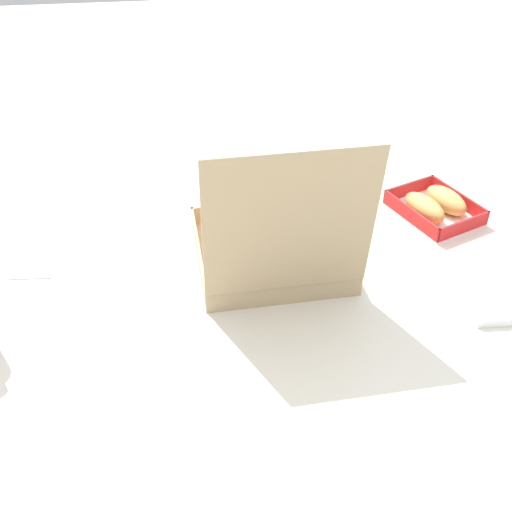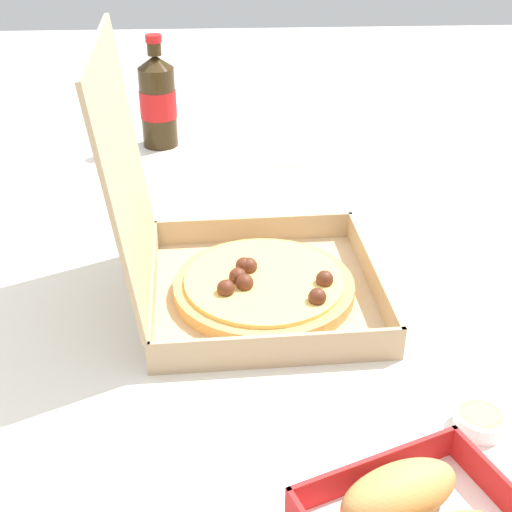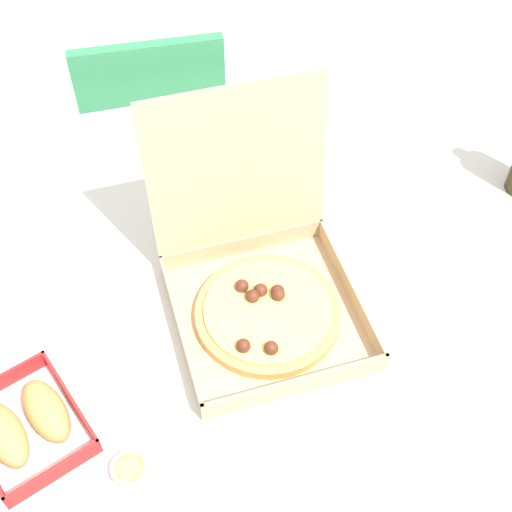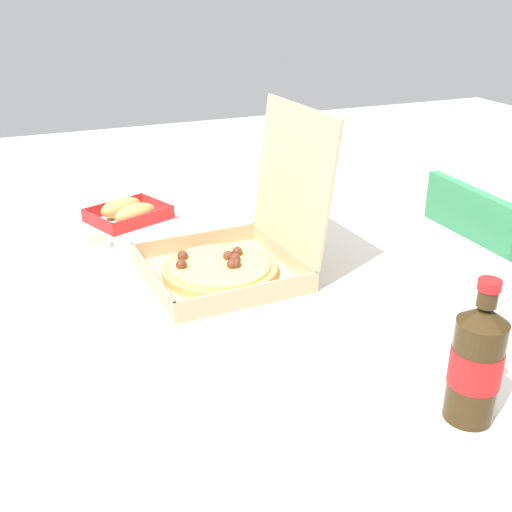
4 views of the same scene
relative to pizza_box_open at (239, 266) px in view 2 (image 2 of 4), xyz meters
The scene contains 5 objects.
dining_table 0.15m from the pizza_box_open, 54.99° to the left, with size 1.44×1.06×0.75m.
pizza_box_open is the anchor object (origin of this frame).
cola_bottle 0.60m from the pizza_box_open, 14.00° to the left, with size 0.07×0.07×0.22m.
paper_menu 0.57m from the pizza_box_open, 10.44° to the right, with size 0.21×0.15×0.00m, color white.
dipping_sauce_cup 0.36m from the pizza_box_open, 136.63° to the right, with size 0.06×0.06×0.02m.
Camera 2 is at (-0.86, -0.05, 1.29)m, focal length 49.42 mm.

